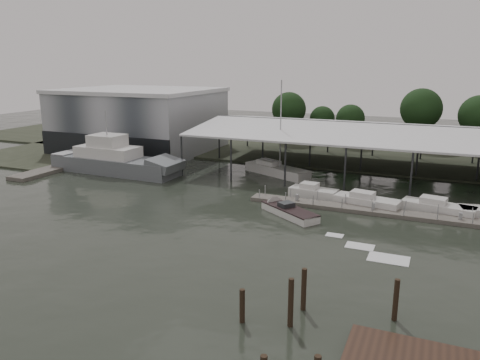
% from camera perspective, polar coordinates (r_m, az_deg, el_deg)
% --- Properties ---
extents(ground, '(200.00, 200.00, 0.00)m').
position_cam_1_polar(ground, '(44.13, -4.35, -5.49)').
color(ground, '#242A22').
rests_on(ground, ground).
extents(land_strip_far, '(140.00, 30.00, 0.30)m').
position_cam_1_polar(land_strip_far, '(82.42, 9.32, 3.69)').
color(land_strip_far, '#373D2D').
rests_on(land_strip_far, ground).
extents(land_strip_west, '(20.00, 40.00, 0.30)m').
position_cam_1_polar(land_strip_west, '(90.59, -18.16, 4.11)').
color(land_strip_west, '#373D2D').
rests_on(land_strip_west, ground).
extents(storage_warehouse, '(24.50, 20.50, 10.50)m').
position_cam_1_polar(storage_warehouse, '(82.40, -12.12, 7.21)').
color(storage_warehouse, '#9B9FA5').
rests_on(storage_warehouse, ground).
extents(covered_boat_shed, '(58.24, 24.00, 6.96)m').
position_cam_1_polar(covered_boat_shed, '(65.34, 21.07, 5.59)').
color(covered_boat_shed, silver).
rests_on(covered_boat_shed, ground).
extents(trawler_dock, '(3.00, 18.00, 0.50)m').
position_cam_1_polar(trawler_dock, '(72.34, -20.50, 1.64)').
color(trawler_dock, '#635F57').
rests_on(trawler_dock, ground).
extents(floating_dock, '(28.00, 2.00, 1.40)m').
position_cam_1_polar(floating_dock, '(49.15, 17.08, -3.77)').
color(floating_dock, '#635F57').
rests_on(floating_dock, ground).
extents(grey_trawler, '(19.37, 5.46, 8.84)m').
position_cam_1_polar(grey_trawler, '(66.61, -14.89, 2.22)').
color(grey_trawler, '#575D61').
rests_on(grey_trawler, ground).
extents(white_sailboat, '(10.07, 6.51, 12.83)m').
position_cam_1_polar(white_sailboat, '(63.45, 4.42, 1.22)').
color(white_sailboat, silver).
rests_on(white_sailboat, ground).
extents(speedboat_underway, '(16.21, 11.52, 2.00)m').
position_cam_1_polar(speedboat_underway, '(47.21, 5.58, -3.69)').
color(speedboat_underway, silver).
rests_on(speedboat_underway, ground).
extents(moored_cruiser_0, '(5.51, 2.75, 1.70)m').
position_cam_1_polar(moored_cruiser_0, '(53.28, 8.89, -1.47)').
color(moored_cruiser_0, silver).
rests_on(moored_cruiser_0, ground).
extents(moored_cruiser_1, '(6.97, 3.35, 1.70)m').
position_cam_1_polar(moored_cruiser_1, '(50.93, 15.16, -2.53)').
color(moored_cruiser_1, silver).
rests_on(moored_cruiser_1, ground).
extents(moored_cruiser_2, '(7.27, 3.52, 1.70)m').
position_cam_1_polar(moored_cruiser_2, '(51.12, 22.93, -3.12)').
color(moored_cruiser_2, silver).
rests_on(moored_cruiser_2, ground).
extents(mooring_pilings, '(8.49, 10.16, 3.59)m').
position_cam_1_polar(mooring_pilings, '(26.56, 7.90, -17.27)').
color(mooring_pilings, black).
rests_on(mooring_pilings, ground).
extents(horizon_tree_line, '(70.70, 9.66, 10.52)m').
position_cam_1_polar(horizon_tree_line, '(85.62, 24.93, 6.92)').
color(horizon_tree_line, '#301F15').
rests_on(horizon_tree_line, ground).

